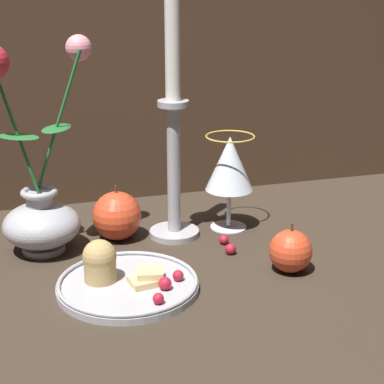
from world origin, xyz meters
The scene contains 10 objects.
ground_plane centered at (0.00, 0.00, 0.00)m, with size 2.40×2.40×0.00m, color #33281E.
vase centered at (-0.15, 0.09, 0.09)m, with size 0.18×0.13×0.34m.
plate_with_pastries centered at (-0.05, -0.08, 0.02)m, with size 0.21×0.21×0.07m.
wine_glass centered at (0.17, 0.10, 0.11)m, with size 0.09×0.09×0.17m.
candlestick centered at (0.07, 0.09, 0.16)m, with size 0.09×0.09×0.41m.
apple_beside_vase centered at (-0.03, 0.11, 0.04)m, with size 0.08×0.08×0.10m.
apple_near_glass centered at (0.20, -0.09, 0.03)m, with size 0.07×0.07×0.08m.
berry_near_plate centered at (0.14, 0.03, 0.01)m, with size 0.02×0.02×0.02m, color #AD192D.
berry_front_center centered at (0.25, 0.01, 0.01)m, with size 0.02×0.02×0.02m, color #AD192D.
berry_by_glass_stem centered at (0.14, -0.01, 0.01)m, with size 0.02×0.02×0.02m, color #AD192D.
Camera 1 is at (-0.19, -0.91, 0.43)m, focal length 60.00 mm.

